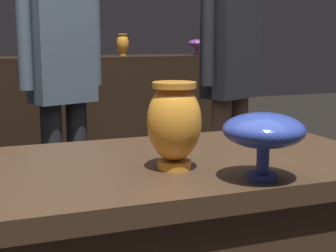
{
  "coord_description": "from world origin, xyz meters",
  "views": [
    {
      "loc": [
        -0.44,
        -1.21,
        1.12
      ],
      "look_at": [
        0.0,
        -0.05,
        0.9
      ],
      "focal_mm": 53.54,
      "sensor_mm": 36.0,
      "label": 1
    }
  ],
  "objects_px": {
    "shelf_vase_far_right": "(197,44)",
    "visitor_center_back": "(62,74)",
    "shelf_vase_center": "(48,48)",
    "vase_tall_behind": "(264,132)",
    "vase_centerpiece": "(175,122)",
    "shelf_vase_right": "(123,44)",
    "visitor_near_right": "(231,70)"
  },
  "relations": [
    {
      "from": "vase_centerpiece",
      "to": "visitor_center_back",
      "type": "bearing_deg",
      "value": 91.48
    },
    {
      "from": "vase_tall_behind",
      "to": "shelf_vase_far_right",
      "type": "xyz_separation_m",
      "value": [
        0.88,
        2.38,
        0.16
      ]
    },
    {
      "from": "shelf_vase_right",
      "to": "visitor_center_back",
      "type": "distance_m",
      "value": 1.01
    },
    {
      "from": "shelf_vase_center",
      "to": "visitor_center_back",
      "type": "height_order",
      "value": "visitor_center_back"
    },
    {
      "from": "vase_centerpiece",
      "to": "shelf_vase_center",
      "type": "bearing_deg",
      "value": 90.06
    },
    {
      "from": "vase_tall_behind",
      "to": "shelf_vase_center",
      "type": "height_order",
      "value": "shelf_vase_center"
    },
    {
      "from": "shelf_vase_right",
      "to": "shelf_vase_far_right",
      "type": "relative_size",
      "value": 1.2
    },
    {
      "from": "vase_tall_behind",
      "to": "shelf_vase_center",
      "type": "relative_size",
      "value": 2.05
    },
    {
      "from": "visitor_center_back",
      "to": "shelf_vase_right",
      "type": "bearing_deg",
      "value": -144.13
    },
    {
      "from": "vase_tall_behind",
      "to": "shelf_vase_far_right",
      "type": "distance_m",
      "value": 2.54
    },
    {
      "from": "shelf_vase_far_right",
      "to": "visitor_center_back",
      "type": "distance_m",
      "value": 1.3
    },
    {
      "from": "vase_centerpiece",
      "to": "shelf_vase_center",
      "type": "height_order",
      "value": "shelf_vase_center"
    },
    {
      "from": "visitor_center_back",
      "to": "shelf_vase_far_right",
      "type": "bearing_deg",
      "value": -166.76
    },
    {
      "from": "vase_centerpiece",
      "to": "shelf_vase_far_right",
      "type": "height_order",
      "value": "shelf_vase_far_right"
    },
    {
      "from": "shelf_vase_center",
      "to": "vase_centerpiece",
      "type": "bearing_deg",
      "value": -89.94
    },
    {
      "from": "shelf_vase_center",
      "to": "vase_tall_behind",
      "type": "bearing_deg",
      "value": -86.42
    },
    {
      "from": "vase_centerpiece",
      "to": "shelf_vase_far_right",
      "type": "xyz_separation_m",
      "value": [
        1.04,
        2.22,
        0.15
      ]
    },
    {
      "from": "vase_tall_behind",
      "to": "shelf_vase_right",
      "type": "height_order",
      "value": "shelf_vase_right"
    },
    {
      "from": "shelf_vase_far_right",
      "to": "visitor_center_back",
      "type": "height_order",
      "value": "visitor_center_back"
    },
    {
      "from": "vase_tall_behind",
      "to": "shelf_vase_right",
      "type": "relative_size",
      "value": 1.22
    },
    {
      "from": "shelf_vase_far_right",
      "to": "vase_tall_behind",
      "type": "bearing_deg",
      "value": -110.43
    },
    {
      "from": "shelf_vase_right",
      "to": "shelf_vase_far_right",
      "type": "height_order",
      "value": "shelf_vase_right"
    },
    {
      "from": "vase_centerpiece",
      "to": "visitor_near_right",
      "type": "bearing_deg",
      "value": 57.44
    },
    {
      "from": "visitor_center_back",
      "to": "visitor_near_right",
      "type": "distance_m",
      "value": 0.91
    },
    {
      "from": "visitor_center_back",
      "to": "visitor_near_right",
      "type": "relative_size",
      "value": 0.99
    },
    {
      "from": "shelf_vase_right",
      "to": "visitor_near_right",
      "type": "distance_m",
      "value": 1.05
    },
    {
      "from": "visitor_center_back",
      "to": "visitor_near_right",
      "type": "height_order",
      "value": "visitor_near_right"
    },
    {
      "from": "shelf_vase_center",
      "to": "visitor_near_right",
      "type": "height_order",
      "value": "visitor_near_right"
    },
    {
      "from": "shelf_vase_right",
      "to": "visitor_near_right",
      "type": "xyz_separation_m",
      "value": [
        0.34,
        -0.98,
        -0.13
      ]
    },
    {
      "from": "vase_centerpiece",
      "to": "shelf_vase_center",
      "type": "xyz_separation_m",
      "value": [
        -0.0,
        2.32,
        0.13
      ]
    },
    {
      "from": "vase_centerpiece",
      "to": "shelf_vase_center",
      "type": "distance_m",
      "value": 2.32
    },
    {
      "from": "shelf_vase_right",
      "to": "vase_tall_behind",
      "type": "bearing_deg",
      "value": -98.33
    }
  ]
}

